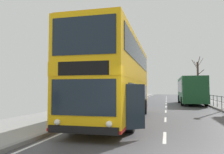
% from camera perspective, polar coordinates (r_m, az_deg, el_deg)
% --- Properties ---
extents(double_decker_bus_main, '(3.31, 10.99, 4.40)m').
position_cam_1_polar(double_decker_bus_main, '(12.29, 1.42, -0.57)').
color(double_decker_bus_main, '#F4B20F').
rests_on(double_decker_bus_main, ground).
extents(background_bus_far_lane, '(2.64, 9.23, 3.06)m').
position_cam_1_polar(background_bus_far_lane, '(27.09, 19.79, -3.15)').
color(background_bus_far_lane, '#19512D').
rests_on(background_bus_far_lane, ground).
extents(bare_tree_far_00, '(2.43, 2.32, 8.16)m').
position_cam_1_polar(bare_tree_far_00, '(45.93, 21.44, -0.30)').
color(bare_tree_far_00, '#423328').
rests_on(bare_tree_far_00, ground).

